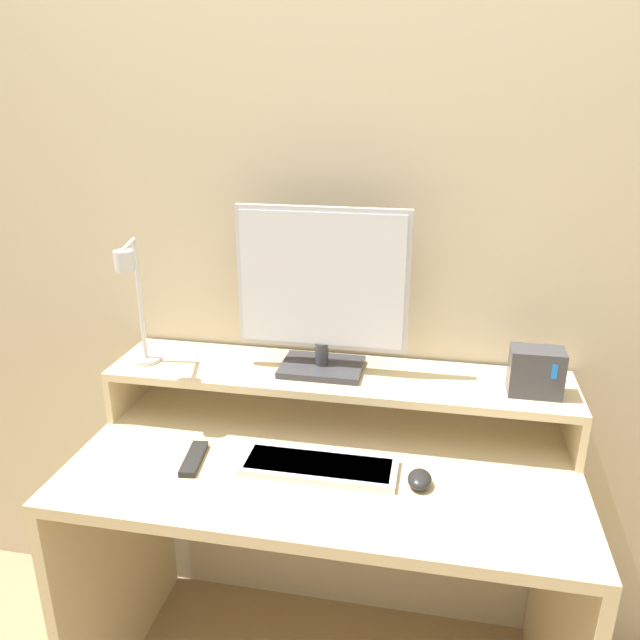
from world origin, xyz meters
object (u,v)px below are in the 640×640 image
at_px(monitor, 322,291).
at_px(router_dock, 536,372).
at_px(desk_lamp, 135,299).
at_px(remote_control, 194,459).
at_px(keyboard, 318,466).
at_px(mouse, 420,479).

xyz_separation_m(monitor, router_dock, (0.55, -0.04, -0.17)).
bearing_deg(router_dock, desk_lamp, -176.81).
distance_m(router_dock, remote_control, 0.88).
distance_m(keyboard, mouse, 0.25).
xyz_separation_m(monitor, desk_lamp, (-0.48, -0.09, -0.02)).
xyz_separation_m(mouse, remote_control, (-0.56, -0.01, -0.01)).
bearing_deg(keyboard, remote_control, -175.35).
bearing_deg(monitor, mouse, -43.20).
distance_m(desk_lamp, mouse, 0.86).
height_order(monitor, desk_lamp, monitor).
relative_size(desk_lamp, mouse, 4.65).
height_order(monitor, keyboard, monitor).
relative_size(desk_lamp, keyboard, 0.93).
height_order(monitor, mouse, monitor).
height_order(desk_lamp, keyboard, desk_lamp).
distance_m(desk_lamp, router_dock, 1.04).
bearing_deg(keyboard, monitor, 99.04).
distance_m(monitor, desk_lamp, 0.49).
height_order(monitor, remote_control, monitor).
xyz_separation_m(desk_lamp, remote_control, (0.21, -0.18, -0.35)).
relative_size(monitor, keyboard, 1.18).
relative_size(router_dock, keyboard, 0.34).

